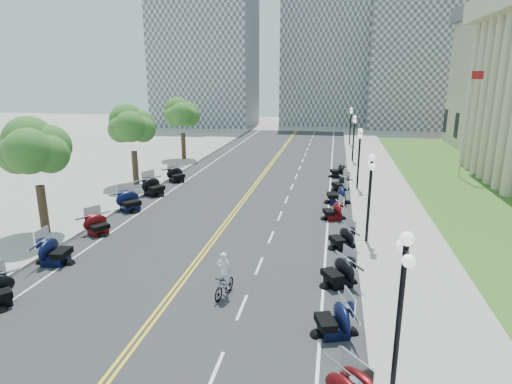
# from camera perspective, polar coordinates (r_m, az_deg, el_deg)

# --- Properties ---
(ground) EXTENTS (160.00, 160.00, 0.00)m
(ground) POSITION_cam_1_polar(r_m,az_deg,el_deg) (22.22, -7.84, -9.10)
(ground) COLOR gray
(road) EXTENTS (16.00, 90.00, 0.01)m
(road) POSITION_cam_1_polar(r_m,az_deg,el_deg) (31.26, -2.16, -1.73)
(road) COLOR #333335
(road) RESTS_ON ground
(centerline_yellow_a) EXTENTS (0.12, 90.00, 0.00)m
(centerline_yellow_a) POSITION_cam_1_polar(r_m,az_deg,el_deg) (31.28, -2.38, -1.71)
(centerline_yellow_a) COLOR yellow
(centerline_yellow_a) RESTS_ON road
(centerline_yellow_b) EXTENTS (0.12, 90.00, 0.00)m
(centerline_yellow_b) POSITION_cam_1_polar(r_m,az_deg,el_deg) (31.23, -1.95, -1.73)
(centerline_yellow_b) COLOR yellow
(centerline_yellow_b) RESTS_ON road
(edge_line_north) EXTENTS (0.12, 90.00, 0.00)m
(edge_line_north) POSITION_cam_1_polar(r_m,az_deg,el_deg) (30.56, 9.65, -2.33)
(edge_line_north) COLOR white
(edge_line_north) RESTS_ON road
(edge_line_south) EXTENTS (0.12, 90.00, 0.00)m
(edge_line_south) POSITION_cam_1_polar(r_m,az_deg,el_deg) (33.20, -13.01, -1.10)
(edge_line_south) COLOR white
(edge_line_south) RESTS_ON road
(lane_dash_4) EXTENTS (0.12, 2.00, 0.00)m
(lane_dash_4) POSITION_cam_1_polar(r_m,az_deg,el_deg) (14.78, -5.45, -22.71)
(lane_dash_4) COLOR white
(lane_dash_4) RESTS_ON road
(lane_dash_5) EXTENTS (0.12, 2.00, 0.00)m
(lane_dash_5) POSITION_cam_1_polar(r_m,az_deg,el_deg) (18.00, -1.88, -15.07)
(lane_dash_5) COLOR white
(lane_dash_5) RESTS_ON road
(lane_dash_6) EXTENTS (0.12, 2.00, 0.00)m
(lane_dash_6) POSITION_cam_1_polar(r_m,az_deg,el_deg) (21.48, 0.42, -9.80)
(lane_dash_6) COLOR white
(lane_dash_6) RESTS_ON road
(lane_dash_7) EXTENTS (0.12, 2.00, 0.00)m
(lane_dash_7) POSITION_cam_1_polar(r_m,az_deg,el_deg) (25.12, 2.02, -6.01)
(lane_dash_7) COLOR white
(lane_dash_7) RESTS_ON road
(lane_dash_8) EXTENTS (0.12, 2.00, 0.00)m
(lane_dash_8) POSITION_cam_1_polar(r_m,az_deg,el_deg) (28.85, 3.20, -3.19)
(lane_dash_8) COLOR white
(lane_dash_8) RESTS_ON road
(lane_dash_9) EXTENTS (0.12, 2.00, 0.00)m
(lane_dash_9) POSITION_cam_1_polar(r_m,az_deg,el_deg) (32.65, 4.10, -1.01)
(lane_dash_9) COLOR white
(lane_dash_9) RESTS_ON road
(lane_dash_10) EXTENTS (0.12, 2.00, 0.00)m
(lane_dash_10) POSITION_cam_1_polar(r_m,az_deg,el_deg) (36.49, 4.81, 0.70)
(lane_dash_10) COLOR white
(lane_dash_10) RESTS_ON road
(lane_dash_11) EXTENTS (0.12, 2.00, 0.00)m
(lane_dash_11) POSITION_cam_1_polar(r_m,az_deg,el_deg) (40.36, 5.38, 2.09)
(lane_dash_11) COLOR white
(lane_dash_11) RESTS_ON road
(lane_dash_12) EXTENTS (0.12, 2.00, 0.00)m
(lane_dash_12) POSITION_cam_1_polar(r_m,az_deg,el_deg) (44.25, 5.86, 3.24)
(lane_dash_12) COLOR white
(lane_dash_12) RESTS_ON road
(lane_dash_13) EXTENTS (0.12, 2.00, 0.00)m
(lane_dash_13) POSITION_cam_1_polar(r_m,az_deg,el_deg) (48.17, 6.25, 4.20)
(lane_dash_13) COLOR white
(lane_dash_13) RESTS_ON road
(lane_dash_14) EXTENTS (0.12, 2.00, 0.00)m
(lane_dash_14) POSITION_cam_1_polar(r_m,az_deg,el_deg) (52.09, 6.59, 5.01)
(lane_dash_14) COLOR white
(lane_dash_14) RESTS_ON road
(lane_dash_15) EXTENTS (0.12, 2.00, 0.00)m
(lane_dash_15) POSITION_cam_1_polar(r_m,az_deg,el_deg) (56.03, 6.89, 5.71)
(lane_dash_15) COLOR white
(lane_dash_15) RESTS_ON road
(lane_dash_16) EXTENTS (0.12, 2.00, 0.00)m
(lane_dash_16) POSITION_cam_1_polar(r_m,az_deg,el_deg) (59.97, 7.14, 6.32)
(lane_dash_16) COLOR white
(lane_dash_16) RESTS_ON road
(lane_dash_17) EXTENTS (0.12, 2.00, 0.00)m
(lane_dash_17) POSITION_cam_1_polar(r_m,az_deg,el_deg) (63.92, 7.37, 6.86)
(lane_dash_17) COLOR white
(lane_dash_17) RESTS_ON road
(lane_dash_18) EXTENTS (0.12, 2.00, 0.00)m
(lane_dash_18) POSITION_cam_1_polar(r_m,az_deg,el_deg) (67.88, 7.56, 7.33)
(lane_dash_18) COLOR white
(lane_dash_18) RESTS_ON road
(lane_dash_19) EXTENTS (0.12, 2.00, 0.00)m
(lane_dash_19) POSITION_cam_1_polar(r_m,az_deg,el_deg) (71.84, 7.74, 7.75)
(lane_dash_19) COLOR white
(lane_dash_19) RESTS_ON road
(sidewalk_north) EXTENTS (5.00, 90.00, 0.15)m
(sidewalk_north) POSITION_cam_1_polar(r_m,az_deg,el_deg) (30.79, 17.30, -2.56)
(sidewalk_north) COLOR #9E9991
(sidewalk_north) RESTS_ON ground
(sidewalk_south) EXTENTS (5.00, 90.00, 0.15)m
(sidewalk_south) POSITION_cam_1_polar(r_m,az_deg,el_deg) (34.99, -19.19, -0.62)
(sidewalk_south) COLOR #9E9991
(sidewalk_south) RESTS_ON ground
(lawn) EXTENTS (9.00, 60.00, 0.10)m
(lawn) POSITION_cam_1_polar(r_m,az_deg,el_deg) (39.79, 26.06, 0.46)
(lawn) COLOR #356023
(lawn) RESTS_ON ground
(distant_block_a) EXTENTS (18.00, 14.00, 26.00)m
(distant_block_a) POSITION_cam_1_polar(r_m,az_deg,el_deg) (84.92, -6.71, 17.68)
(distant_block_a) COLOR gray
(distant_block_a) RESTS_ON ground
(distant_block_b) EXTENTS (16.00, 12.00, 30.00)m
(distant_block_b) POSITION_cam_1_polar(r_m,az_deg,el_deg) (87.43, 9.23, 18.83)
(distant_block_b) COLOR gray
(distant_block_b) RESTS_ON ground
(distant_block_c) EXTENTS (20.00, 14.00, 22.00)m
(distant_block_c) POSITION_cam_1_polar(r_m,az_deg,el_deg) (85.61, 21.64, 15.40)
(distant_block_c) COLOR gray
(distant_block_c) RESTS_ON ground
(street_lamp_1) EXTENTS (0.50, 1.20, 4.90)m
(street_lamp_1) POSITION_cam_1_polar(r_m,az_deg,el_deg) (13.08, 18.56, -15.36)
(street_lamp_1) COLOR black
(street_lamp_1) RESTS_ON sidewalk_north
(street_lamp_2) EXTENTS (0.50, 1.20, 4.90)m
(street_lamp_2) POSITION_cam_1_polar(r_m,az_deg,el_deg) (24.16, 14.85, -0.92)
(street_lamp_2) COLOR black
(street_lamp_2) RESTS_ON sidewalk_north
(street_lamp_3) EXTENTS (0.50, 1.20, 4.90)m
(street_lamp_3) POSITION_cam_1_polar(r_m,az_deg,el_deg) (35.83, 13.54, 4.31)
(street_lamp_3) COLOR black
(street_lamp_3) RESTS_ON sidewalk_north
(street_lamp_4) EXTENTS (0.50, 1.20, 4.90)m
(street_lamp_4) POSITION_cam_1_polar(r_m,az_deg,el_deg) (47.67, 12.88, 6.95)
(street_lamp_4) COLOR black
(street_lamp_4) RESTS_ON sidewalk_north
(street_lamp_5) EXTENTS (0.50, 1.20, 4.90)m
(street_lamp_5) POSITION_cam_1_polar(r_m,az_deg,el_deg) (59.57, 12.47, 8.54)
(street_lamp_5) COLOR black
(street_lamp_5) RESTS_ON sidewalk_north
(flagpole) EXTENTS (1.10, 0.20, 10.00)m
(flagpole) POSITION_cam_1_polar(r_m,az_deg,el_deg) (42.93, 26.11, 8.17)
(flagpole) COLOR silver
(flagpole) RESTS_ON ground
(tree_2) EXTENTS (4.80, 4.80, 9.20)m
(tree_2) POSITION_cam_1_polar(r_m,az_deg,el_deg) (27.25, -27.30, 4.33)
(tree_2) COLOR #235619
(tree_2) RESTS_ON sidewalk_south
(tree_3) EXTENTS (4.80, 4.80, 9.20)m
(tree_3) POSITION_cam_1_polar(r_m,az_deg,el_deg) (37.35, -16.14, 7.90)
(tree_3) COLOR #235619
(tree_3) RESTS_ON sidewalk_south
(tree_4) EXTENTS (4.80, 4.80, 9.20)m
(tree_4) POSITION_cam_1_polar(r_m,az_deg,el_deg) (48.33, -9.81, 9.78)
(tree_4) COLOR #235619
(tree_4) RESTS_ON sidewalk_south
(motorcycle_n_4) EXTENTS (2.42, 2.42, 1.34)m
(motorcycle_n_4) POSITION_cam_1_polar(r_m,az_deg,el_deg) (16.27, 10.36, -16.21)
(motorcycle_n_4) COLOR black
(motorcycle_n_4) RESTS_ON road
(motorcycle_n_5) EXTENTS (2.71, 2.71, 1.38)m
(motorcycle_n_5) POSITION_cam_1_polar(r_m,az_deg,el_deg) (19.72, 10.94, -10.30)
(motorcycle_n_5) COLOR black
(motorcycle_n_5) RESTS_ON road
(motorcycle_n_6) EXTENTS (2.46, 2.46, 1.27)m
(motorcycle_n_6) POSITION_cam_1_polar(r_m,az_deg,el_deg) (23.81, 11.40, -5.92)
(motorcycle_n_6) COLOR black
(motorcycle_n_6) RESTS_ON road
(motorcycle_n_7) EXTENTS (2.29, 2.29, 1.28)m
(motorcycle_n_7) POSITION_cam_1_polar(r_m,az_deg,el_deg) (28.41, 10.25, -2.37)
(motorcycle_n_7) COLOR #590A0C
(motorcycle_n_7) RESTS_ON road
(motorcycle_n_8) EXTENTS (2.42, 2.42, 1.49)m
(motorcycle_n_8) POSITION_cam_1_polar(r_m,az_deg,el_deg) (32.02, 10.76, -0.21)
(motorcycle_n_8) COLOR black
(motorcycle_n_8) RESTS_ON road
(motorcycle_n_9) EXTENTS (2.54, 2.54, 1.30)m
(motorcycle_n_9) POSITION_cam_1_polar(r_m,az_deg,el_deg) (35.69, 11.21, 1.19)
(motorcycle_n_9) COLOR black
(motorcycle_n_9) RESTS_ON road
(motorcycle_n_10) EXTENTS (2.36, 2.36, 1.37)m
(motorcycle_n_10) POSITION_cam_1_polar(r_m,az_deg,el_deg) (40.46, 10.86, 2.90)
(motorcycle_n_10) COLOR black
(motorcycle_n_10) RESTS_ON road
(motorcycle_s_5) EXTENTS (2.26, 2.26, 1.47)m
(motorcycle_s_5) POSITION_cam_1_polar(r_m,az_deg,el_deg) (23.68, -25.25, -7.00)
(motorcycle_s_5) COLOR black
(motorcycle_s_5) RESTS_ON road
(motorcycle_s_6) EXTENTS (2.59, 2.59, 1.31)m
(motorcycle_s_6) POSITION_cam_1_polar(r_m,az_deg,el_deg) (27.02, -20.38, -3.99)
(motorcycle_s_6) COLOR #590A0C
(motorcycle_s_6) RESTS_ON road
(motorcycle_s_7) EXTENTS (3.03, 3.03, 1.51)m
(motorcycle_s_7) POSITION_cam_1_polar(r_m,az_deg,el_deg) (31.01, -16.50, -1.06)
(motorcycle_s_7) COLOR black
(motorcycle_s_7) RESTS_ON road
(motorcycle_s_8) EXTENTS (2.98, 2.98, 1.54)m
(motorcycle_s_8) POSITION_cam_1_polar(r_m,az_deg,el_deg) (34.54, -13.49, 0.81)
(motorcycle_s_8) COLOR black
(motorcycle_s_8) RESTS_ON road
(motorcycle_s_9) EXTENTS (2.83, 2.83, 1.41)m
(motorcycle_s_9) POSITION_cam_1_polar(r_m,az_deg,el_deg) (38.65, -10.57, 2.37)
(motorcycle_s_9) COLOR black
(motorcycle_s_9) RESTS_ON road
(bicycle) EXTENTS (0.85, 1.74, 1.01)m
(bicycle) POSITION_cam_1_polar(r_m,az_deg,el_deg) (18.60, -4.26, -12.32)
(bicycle) COLOR #A51414
(bicycle) RESTS_ON road
(cyclist_rider) EXTENTS (0.61, 0.40, 1.67)m
(cyclist_rider) POSITION_cam_1_polar(r_m,az_deg,el_deg) (18.02, -4.34, -8.54)
(cyclist_rider) COLOR silver
(cyclist_rider) RESTS_ON bicycle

